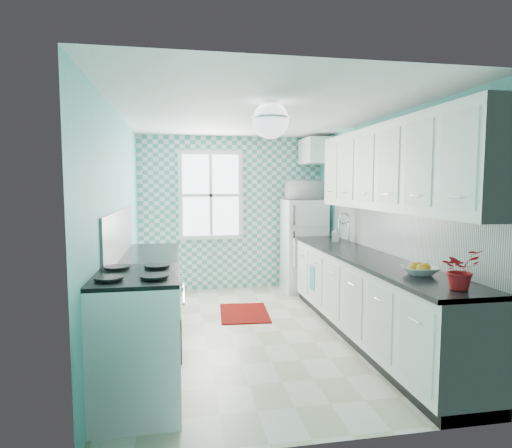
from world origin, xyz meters
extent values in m
cube|color=beige|center=(0.00, 0.00, -0.01)|extent=(3.00, 4.40, 0.02)
cube|color=white|center=(0.00, 0.00, 2.51)|extent=(3.00, 4.40, 0.02)
cube|color=#5FC4B9|center=(0.00, 2.21, 1.25)|extent=(3.00, 0.02, 2.50)
cube|color=#5FC4B9|center=(0.00, -2.21, 1.25)|extent=(3.00, 0.02, 2.50)
cube|color=#5FC4B9|center=(-1.51, 0.00, 1.25)|extent=(0.02, 4.40, 2.50)
cube|color=#5FC4B9|center=(1.51, 0.00, 1.25)|extent=(0.02, 4.40, 2.50)
cube|color=teal|center=(0.00, 2.19, 1.25)|extent=(3.00, 0.01, 2.50)
cube|color=white|center=(-0.35, 2.17, 1.55)|extent=(1.04, 0.05, 1.44)
cube|color=white|center=(-0.35, 2.15, 1.55)|extent=(0.90, 0.02, 1.30)
cube|color=white|center=(1.49, -0.40, 1.20)|extent=(0.02, 3.60, 0.51)
cube|color=white|center=(-1.49, -0.07, 1.20)|extent=(0.02, 2.15, 0.51)
cube|color=white|center=(1.33, -0.60, 1.90)|extent=(0.33, 3.20, 0.90)
cube|color=white|center=(1.30, 1.83, 2.25)|extent=(0.40, 0.74, 0.40)
cylinder|color=silver|center=(0.00, -0.80, 2.48)|extent=(0.14, 0.14, 0.04)
cylinder|color=silver|center=(0.00, -0.80, 2.41)|extent=(0.02, 0.02, 0.12)
sphere|color=white|center=(0.00, -0.80, 2.32)|extent=(0.34, 0.34, 0.34)
cube|color=white|center=(1.20, -0.40, 0.45)|extent=(0.60, 3.60, 0.90)
cube|color=black|center=(1.19, -0.40, 0.92)|extent=(0.63, 3.60, 0.04)
cube|color=white|center=(-1.20, -0.07, 0.45)|extent=(0.60, 2.15, 0.90)
cube|color=black|center=(-1.19, -0.07, 0.92)|extent=(0.63, 2.15, 0.04)
cube|color=silver|center=(1.11, 1.80, 0.74)|extent=(0.65, 0.61, 1.48)
cube|color=silver|center=(1.11, 1.49, 1.08)|extent=(0.63, 0.01, 0.02)
cube|color=silver|center=(0.86, 1.47, 1.26)|extent=(0.03, 0.03, 0.30)
cube|color=silver|center=(0.86, 1.47, 0.74)|extent=(0.03, 0.03, 0.54)
cube|color=white|center=(-1.20, -1.46, 0.52)|extent=(0.67, 0.85, 1.02)
cube|color=black|center=(-1.20, -1.46, 1.03)|extent=(0.67, 0.85, 0.03)
cube|color=black|center=(-0.86, -1.46, 0.59)|extent=(0.01, 0.56, 0.34)
cube|color=silver|center=(1.20, 0.66, 0.92)|extent=(0.57, 0.48, 0.12)
cylinder|color=silver|center=(1.41, 0.66, 1.12)|extent=(0.02, 0.02, 0.30)
torus|color=silver|center=(1.33, 0.66, 1.31)|extent=(0.16, 0.02, 0.16)
cube|color=maroon|center=(-0.02, 0.75, 0.01)|extent=(0.70, 0.95, 0.01)
cube|color=teal|center=(0.89, 0.64, 0.48)|extent=(0.10, 0.20, 0.32)
imported|color=white|center=(1.20, -1.43, 0.98)|extent=(0.31, 0.31, 0.07)
imported|color=#A0100B|center=(1.20, -1.96, 1.09)|extent=(0.32, 0.29, 0.31)
imported|color=#A9C4CA|center=(1.25, 0.75, 1.04)|extent=(0.12, 0.12, 0.21)
imported|color=white|center=(1.11, 1.80, 1.63)|extent=(0.55, 0.38, 0.30)
camera|label=1|loc=(-0.86, -4.78, 1.72)|focal=30.00mm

